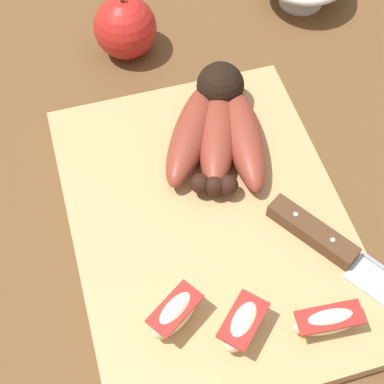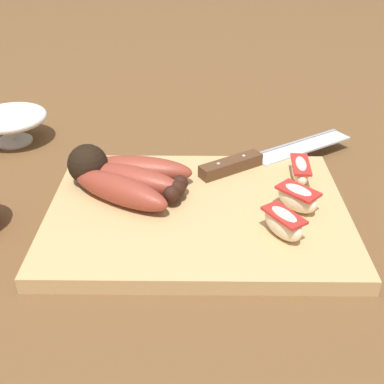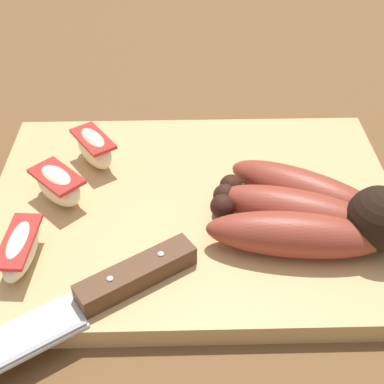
{
  "view_description": "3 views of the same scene",
  "coord_description": "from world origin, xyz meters",
  "px_view_note": "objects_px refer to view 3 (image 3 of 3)",
  "views": [
    {
      "loc": [
        -0.33,
        0.11,
        0.57
      ],
      "look_at": [
        0.01,
        0.01,
        0.04
      ],
      "focal_mm": 57.57,
      "sensor_mm": 36.0,
      "label": 1
    },
    {
      "loc": [
        -0.01,
        0.52,
        0.36
      ],
      "look_at": [
        -0.01,
        0.03,
        0.06
      ],
      "focal_mm": 45.13,
      "sensor_mm": 36.0,
      "label": 2
    },
    {
      "loc": [
        -0.03,
        -0.37,
        0.35
      ],
      "look_at": [
        -0.02,
        -0.02,
        0.05
      ],
      "focal_mm": 49.21,
      "sensor_mm": 36.0,
      "label": 3
    }
  ],
  "objects_px": {
    "apple_wedge_far": "(20,248)",
    "banana_bunch": "(313,213)",
    "apple_wedge_middle": "(94,148)",
    "chefs_knife": "(81,305)",
    "apple_wedge_near": "(58,185)"
  },
  "relations": [
    {
      "from": "apple_wedge_far",
      "to": "apple_wedge_near",
      "type": "bearing_deg",
      "value": 77.04
    },
    {
      "from": "apple_wedge_near",
      "to": "apple_wedge_far",
      "type": "bearing_deg",
      "value": -102.96
    },
    {
      "from": "apple_wedge_middle",
      "to": "apple_wedge_far",
      "type": "distance_m",
      "value": 0.14
    },
    {
      "from": "chefs_knife",
      "to": "apple_wedge_near",
      "type": "bearing_deg",
      "value": 106.05
    },
    {
      "from": "banana_bunch",
      "to": "apple_wedge_near",
      "type": "height_order",
      "value": "banana_bunch"
    },
    {
      "from": "banana_bunch",
      "to": "chefs_knife",
      "type": "bearing_deg",
      "value": -156.72
    },
    {
      "from": "banana_bunch",
      "to": "apple_wedge_far",
      "type": "distance_m",
      "value": 0.25
    },
    {
      "from": "banana_bunch",
      "to": "apple_wedge_near",
      "type": "distance_m",
      "value": 0.23
    },
    {
      "from": "apple_wedge_middle",
      "to": "apple_wedge_near",
      "type": "bearing_deg",
      "value": -115.16
    },
    {
      "from": "chefs_knife",
      "to": "apple_wedge_middle",
      "type": "height_order",
      "value": "apple_wedge_middle"
    },
    {
      "from": "apple_wedge_near",
      "to": "apple_wedge_far",
      "type": "xyz_separation_m",
      "value": [
        -0.02,
        -0.08,
        -0.0
      ]
    },
    {
      "from": "apple_wedge_far",
      "to": "banana_bunch",
      "type": "bearing_deg",
      "value": 7.2
    },
    {
      "from": "apple_wedge_far",
      "to": "apple_wedge_middle",
      "type": "bearing_deg",
      "value": 71.66
    },
    {
      "from": "apple_wedge_middle",
      "to": "chefs_knife",
      "type": "bearing_deg",
      "value": -86.83
    },
    {
      "from": "apple_wedge_near",
      "to": "apple_wedge_middle",
      "type": "bearing_deg",
      "value": 64.84
    }
  ]
}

